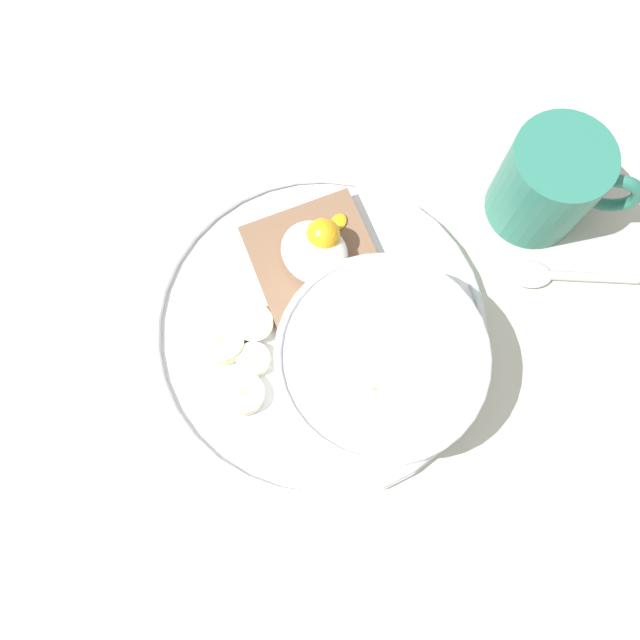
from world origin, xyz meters
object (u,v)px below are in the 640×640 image
banana_slice_back (253,360)px  spoon (556,275)px  banana_slice_left (245,396)px  poached_egg (317,248)px  banana_slice_right (222,342)px  oatmeal_bowl (380,362)px  toast_slice (315,261)px  banana_slice_front (254,323)px  coffee_mug (550,183)px

banana_slice_back → spoon: size_ratio=0.35×
banana_slice_left → spoon: (-9.44, -24.92, -1.26)cm
poached_egg → banana_slice_right: bearing=90.5°
oatmeal_bowl → toast_slice: 9.98cm
toast_slice → spoon: bearing=-134.7°
banana_slice_front → spoon: bearing=-122.5°
banana_slice_right → spoon: 27.24cm
banana_slice_back → banana_slice_right: size_ratio=0.63×
oatmeal_bowl → spoon: oatmeal_bowl is taller
poached_egg → banana_slice_left: size_ratio=1.85×
banana_slice_right → coffee_mug: (-8.35, -26.81, 2.59)cm
poached_egg → spoon: 19.68cm
oatmeal_bowl → coffee_mug: 19.58cm
banana_slice_front → spoon: 24.56cm
banana_slice_front → banana_slice_right: banana_slice_front is taller
toast_slice → banana_slice_left: (-4.29, 11.04, -0.17)cm
oatmeal_bowl → banana_slice_left: bearing=59.1°
banana_slice_front → coffee_mug: bearing=-108.0°
banana_slice_left → banana_slice_right: same height
oatmeal_bowl → spoon: (-4.24, -16.23, -3.44)cm
oatmeal_bowl → poached_egg: bearing=-15.4°
poached_egg → spoon: poached_egg is taller
poached_egg → banana_slice_back: size_ratio=2.25×
toast_slice → poached_egg: size_ratio=1.80×
oatmeal_bowl → banana_slice_right: oatmeal_bowl is taller
banana_slice_front → spoon: size_ratio=0.50×
oatmeal_bowl → banana_slice_back: size_ratio=4.99×
toast_slice → banana_slice_right: (-0.00, 9.61, -0.15)cm
banana_slice_right → poached_egg: bearing=-89.5°
spoon → banana_slice_front: bearing=57.5°
oatmeal_bowl → toast_slice: size_ratio=1.23×
banana_slice_right → coffee_mug: size_ratio=0.48×
banana_slice_front → banana_slice_right: 2.86cm
oatmeal_bowl → banana_slice_front: size_ratio=3.46×
banana_slice_front → poached_egg: bearing=-84.9°
oatmeal_bowl → coffee_mug: (1.13, -19.55, 0.42)cm
oatmeal_bowl → banana_slice_right: bearing=37.4°
banana_slice_front → coffee_mug: 25.36cm
banana_slice_front → banana_slice_left: (-3.73, 4.24, -0.08)cm
banana_slice_left → spoon: banana_slice_left is taller
oatmeal_bowl → coffee_mug: bearing=-86.7°
poached_egg → banana_slice_back: 9.71cm
oatmeal_bowl → banana_slice_right: 12.14cm
banana_slice_back → banana_slice_right: bearing=18.0°
oatmeal_bowl → toast_slice: (9.49, -2.35, -2.02)cm
banana_slice_front → banana_slice_right: bearing=78.7°
oatmeal_bowl → poached_egg: (9.56, -2.63, 0.00)cm
banana_slice_back → banana_slice_left: bearing=125.9°
banana_slice_right → coffee_mug: coffee_mug is taller
oatmeal_bowl → toast_slice: bearing=-13.9°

